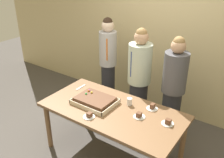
{
  "coord_description": "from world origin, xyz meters",
  "views": [
    {
      "loc": [
        1.6,
        -2.3,
        2.59
      ],
      "look_at": [
        -0.11,
        0.15,
        1.12
      ],
      "focal_mm": 40.63,
      "sensor_mm": 36.0,
      "label": 1
    }
  ],
  "objects_px": {
    "cake_server_utensil": "(81,87)",
    "person_striped_tie_right": "(139,79)",
    "plated_slice_near_left": "(89,116)",
    "person_green_shirt_behind": "(108,63)",
    "plated_slice_near_right": "(152,107)",
    "plated_slice_far_left": "(168,123)",
    "sheet_cake": "(95,100)",
    "person_serving_front": "(173,91)",
    "plated_slice_far_right": "(139,116)",
    "party_table": "(112,115)",
    "drink_cup_nearest": "(129,102)"
  },
  "relations": [
    {
      "from": "sheet_cake",
      "to": "person_green_shirt_behind",
      "type": "height_order",
      "value": "person_green_shirt_behind"
    },
    {
      "from": "plated_slice_far_left",
      "to": "person_striped_tie_right",
      "type": "relative_size",
      "value": 0.09
    },
    {
      "from": "plated_slice_near_right",
      "to": "plated_slice_far_left",
      "type": "relative_size",
      "value": 1.0
    },
    {
      "from": "person_striped_tie_right",
      "to": "plated_slice_near_left",
      "type": "bearing_deg",
      "value": 11.21
    },
    {
      "from": "plated_slice_near_left",
      "to": "plated_slice_far_right",
      "type": "relative_size",
      "value": 1.0
    },
    {
      "from": "plated_slice_far_right",
      "to": "drink_cup_nearest",
      "type": "xyz_separation_m",
      "value": [
        -0.25,
        0.18,
        0.03
      ]
    },
    {
      "from": "person_serving_front",
      "to": "person_striped_tie_right",
      "type": "relative_size",
      "value": 0.99
    },
    {
      "from": "sheet_cake",
      "to": "drink_cup_nearest",
      "type": "xyz_separation_m",
      "value": [
        0.41,
        0.24,
        0.01
      ]
    },
    {
      "from": "plated_slice_near_left",
      "to": "person_green_shirt_behind",
      "type": "bearing_deg",
      "value": 116.8
    },
    {
      "from": "plated_slice_near_left",
      "to": "person_green_shirt_behind",
      "type": "relative_size",
      "value": 0.09
    },
    {
      "from": "sheet_cake",
      "to": "person_serving_front",
      "type": "height_order",
      "value": "person_serving_front"
    },
    {
      "from": "plated_slice_far_right",
      "to": "person_striped_tie_right",
      "type": "xyz_separation_m",
      "value": [
        -0.44,
        0.77,
        0.07
      ]
    },
    {
      "from": "plated_slice_far_left",
      "to": "cake_server_utensil",
      "type": "xyz_separation_m",
      "value": [
        -1.47,
        0.11,
        -0.02
      ]
    },
    {
      "from": "person_serving_front",
      "to": "plated_slice_near_right",
      "type": "bearing_deg",
      "value": 34.49
    },
    {
      "from": "drink_cup_nearest",
      "to": "cake_server_utensil",
      "type": "xyz_separation_m",
      "value": [
        -0.87,
        -0.0,
        -0.05
      ]
    },
    {
      "from": "cake_server_utensil",
      "to": "person_serving_front",
      "type": "distance_m",
      "value": 1.37
    },
    {
      "from": "drink_cup_nearest",
      "to": "person_striped_tie_right",
      "type": "distance_m",
      "value": 0.62
    },
    {
      "from": "party_table",
      "to": "person_striped_tie_right",
      "type": "xyz_separation_m",
      "value": [
        -0.06,
        0.81,
        0.18
      ]
    },
    {
      "from": "cake_server_utensil",
      "to": "person_green_shirt_behind",
      "type": "height_order",
      "value": "person_green_shirt_behind"
    },
    {
      "from": "plated_slice_near_right",
      "to": "person_serving_front",
      "type": "bearing_deg",
      "value": 79.33
    },
    {
      "from": "sheet_cake",
      "to": "cake_server_utensil",
      "type": "xyz_separation_m",
      "value": [
        -0.46,
        0.23,
        -0.04
      ]
    },
    {
      "from": "person_striped_tie_right",
      "to": "person_serving_front",
      "type": "bearing_deg",
      "value": 100.91
    },
    {
      "from": "party_table",
      "to": "plated_slice_near_left",
      "type": "height_order",
      "value": "plated_slice_near_left"
    },
    {
      "from": "party_table",
      "to": "person_striped_tie_right",
      "type": "relative_size",
      "value": 1.13
    },
    {
      "from": "person_striped_tie_right",
      "to": "plated_slice_near_right",
      "type": "bearing_deg",
      "value": 58.96
    },
    {
      "from": "plated_slice_near_left",
      "to": "plated_slice_far_left",
      "type": "bearing_deg",
      "value": 26.37
    },
    {
      "from": "cake_server_utensil",
      "to": "drink_cup_nearest",
      "type": "bearing_deg",
      "value": 0.21
    },
    {
      "from": "drink_cup_nearest",
      "to": "plated_slice_near_right",
      "type": "bearing_deg",
      "value": 16.17
    },
    {
      "from": "party_table",
      "to": "plated_slice_near_left",
      "type": "distance_m",
      "value": 0.36
    },
    {
      "from": "cake_server_utensil",
      "to": "person_striped_tie_right",
      "type": "distance_m",
      "value": 0.9
    },
    {
      "from": "sheet_cake",
      "to": "person_striped_tie_right",
      "type": "xyz_separation_m",
      "value": [
        0.22,
        0.82,
        0.05
      ]
    },
    {
      "from": "sheet_cake",
      "to": "person_serving_front",
      "type": "relative_size",
      "value": 0.34
    },
    {
      "from": "party_table",
      "to": "person_striped_tie_right",
      "type": "distance_m",
      "value": 0.83
    },
    {
      "from": "person_green_shirt_behind",
      "to": "plated_slice_far_right",
      "type": "bearing_deg",
      "value": 23.53
    },
    {
      "from": "plated_slice_near_right",
      "to": "plated_slice_far_left",
      "type": "height_order",
      "value": "plated_slice_near_right"
    },
    {
      "from": "person_serving_front",
      "to": "person_green_shirt_behind",
      "type": "xyz_separation_m",
      "value": [
        -1.31,
        0.25,
        0.03
      ]
    },
    {
      "from": "party_table",
      "to": "plated_slice_far_right",
      "type": "bearing_deg",
      "value": 6.4
    },
    {
      "from": "plated_slice_far_right",
      "to": "person_serving_front",
      "type": "xyz_separation_m",
      "value": [
        0.13,
        0.73,
        0.07
      ]
    },
    {
      "from": "cake_server_utensil",
      "to": "plated_slice_near_right",
      "type": "bearing_deg",
      "value": 4.4
    },
    {
      "from": "sheet_cake",
      "to": "cake_server_utensil",
      "type": "relative_size",
      "value": 2.78
    },
    {
      "from": "plated_slice_far_left",
      "to": "plated_slice_near_left",
      "type": "bearing_deg",
      "value": -153.63
    },
    {
      "from": "plated_slice_near_right",
      "to": "cake_server_utensil",
      "type": "relative_size",
      "value": 0.75
    },
    {
      "from": "plated_slice_near_left",
      "to": "person_serving_front",
      "type": "distance_m",
      "value": 1.26
    },
    {
      "from": "drink_cup_nearest",
      "to": "plated_slice_far_left",
      "type": "bearing_deg",
      "value": -10.26
    },
    {
      "from": "plated_slice_near_left",
      "to": "plated_slice_near_right",
      "type": "xyz_separation_m",
      "value": [
        0.56,
        0.62,
        0.0
      ]
    },
    {
      "from": "plated_slice_near_right",
      "to": "plated_slice_far_right",
      "type": "height_order",
      "value": "plated_slice_near_right"
    },
    {
      "from": "plated_slice_far_left",
      "to": "person_green_shirt_behind",
      "type": "distance_m",
      "value": 1.78
    },
    {
      "from": "cake_server_utensil",
      "to": "person_serving_front",
      "type": "xyz_separation_m",
      "value": [
        1.25,
        0.55,
        0.09
      ]
    },
    {
      "from": "sheet_cake",
      "to": "cake_server_utensil",
      "type": "height_order",
      "value": "sheet_cake"
    },
    {
      "from": "plated_slice_far_left",
      "to": "plated_slice_far_right",
      "type": "height_order",
      "value": "plated_slice_far_left"
    }
  ]
}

